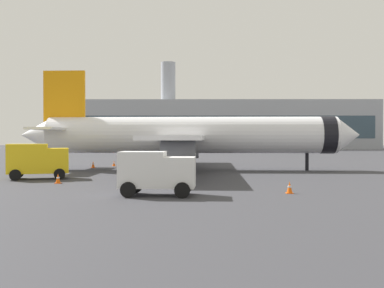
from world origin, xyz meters
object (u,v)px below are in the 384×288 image
at_px(service_truck, 37,160).
at_px(safety_cone_far, 114,164).
at_px(airplane_at_gate, 189,135).
at_px(safety_cone_near, 58,178).
at_px(cargo_van, 156,171).
at_px(safety_cone_mid, 93,164).
at_px(safety_cone_outer, 290,188).

bearing_deg(service_truck, safety_cone_far, 78.93).
distance_m(airplane_at_gate, safety_cone_near, 16.97).
relative_size(airplane_at_gate, service_truck, 6.83).
height_order(cargo_van, safety_cone_mid, cargo_van).
bearing_deg(safety_cone_mid, safety_cone_outer, -53.13).
relative_size(service_truck, safety_cone_mid, 6.71).
bearing_deg(service_truck, safety_cone_outer, -26.61).
height_order(safety_cone_near, safety_cone_outer, safety_cone_near).
bearing_deg(safety_cone_near, safety_cone_outer, -20.05).
height_order(service_truck, safety_cone_far, service_truck).
bearing_deg(safety_cone_far, safety_cone_near, -91.30).
relative_size(airplane_at_gate, cargo_van, 7.94).
height_order(airplane_at_gate, safety_cone_outer, airplane_at_gate).
xyz_separation_m(safety_cone_mid, safety_cone_far, (1.82, 2.97, -0.08)).
relative_size(airplane_at_gate, safety_cone_far, 57.06).
bearing_deg(safety_cone_mid, safety_cone_far, 58.55).
bearing_deg(airplane_at_gate, cargo_van, -94.66).
bearing_deg(cargo_van, safety_cone_far, 105.39).
bearing_deg(safety_cone_mid, airplane_at_gate, -18.77).
height_order(safety_cone_mid, safety_cone_far, safety_cone_mid).
bearing_deg(safety_cone_outer, service_truck, 153.39).
xyz_separation_m(airplane_at_gate, safety_cone_mid, (-10.98, 3.73, -3.27)).
height_order(service_truck, safety_cone_mid, service_truck).
bearing_deg(service_truck, airplane_at_gate, 38.81).
xyz_separation_m(cargo_van, safety_cone_mid, (-9.31, 24.23, -1.07)).
distance_m(service_truck, safety_cone_far, 17.07).
bearing_deg(safety_cone_far, airplane_at_gate, -36.21).
distance_m(safety_cone_near, safety_cone_far, 20.29).
distance_m(airplane_at_gate, safety_cone_mid, 12.05).
relative_size(service_truck, safety_cone_near, 7.00).
xyz_separation_m(safety_cone_far, safety_cone_outer, (15.55, -26.13, 0.06)).
distance_m(safety_cone_near, safety_cone_outer, 17.04).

